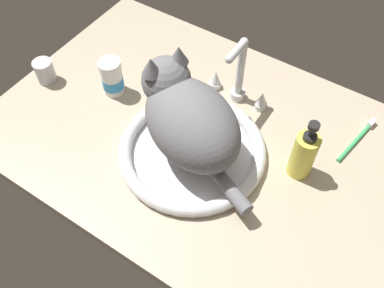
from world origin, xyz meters
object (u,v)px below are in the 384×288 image
faucet (239,78)px  metal_jar (45,71)px  sink_basin (192,150)px  toothbrush (358,139)px  cat (187,116)px  pill_bottle (113,78)px  soap_pump_bottle (304,154)px

faucet → metal_jar: 52.57cm
faucet → metal_jar: size_ratio=3.07×
sink_basin → toothbrush: size_ratio=2.12×
cat → metal_jar: size_ratio=5.63×
pill_bottle → toothbrush: size_ratio=0.61×
sink_basin → cat: bearing=155.7°
sink_basin → soap_pump_bottle: bearing=22.1°
faucet → toothbrush: (32.10, 4.09, -6.98)cm
cat → pill_bottle: cat is taller
faucet → metal_jar: (-47.36, -22.39, -4.35)cm
soap_pump_bottle → sink_basin: bearing=-157.9°
faucet → pill_bottle: size_ratio=1.92×
soap_pump_bottle → faucet: bearing=152.7°
faucet → cat: cat is taller
cat → toothbrush: 43.72cm
faucet → cat: bearing=-95.4°
faucet → cat: size_ratio=0.55×
faucet → toothbrush: 33.10cm
sink_basin → faucet: bearing=90.0°
sink_basin → metal_jar: metal_jar is taller
sink_basin → cat: size_ratio=0.98×
pill_bottle → toothbrush: (61.21, 19.41, -4.16)cm
metal_jar → soap_pump_bottle: bearing=8.2°
cat → faucet: bearing=84.6°
metal_jar → toothbrush: size_ratio=0.38×
faucet → pill_bottle: faucet is taller
pill_bottle → sink_basin: bearing=-12.3°
metal_jar → toothbrush: bearing=18.4°
soap_pump_bottle → pill_bottle: soap_pump_bottle is taller
pill_bottle → toothbrush: bearing=17.6°
soap_pump_bottle → toothbrush: 19.30cm
cat → metal_jar: bearing=-178.0°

